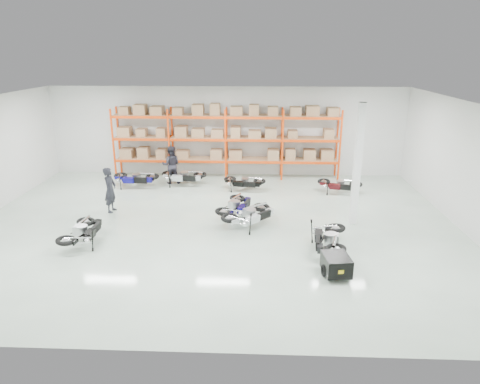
{
  "coord_description": "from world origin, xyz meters",
  "views": [
    {
      "loc": [
        1.58,
        -14.62,
        6.23
      ],
      "look_at": [
        0.94,
        0.71,
        1.1
      ],
      "focal_mm": 32.0,
      "sensor_mm": 36.0,
      "label": 1
    }
  ],
  "objects_px": {
    "person_left": "(110,190)",
    "moto_back_d": "(340,182)",
    "moto_touring_right": "(328,234)",
    "moto_blue_centre": "(236,203)",
    "person_back": "(171,165)",
    "moto_back_b": "(183,174)",
    "moto_silver_left": "(251,212)",
    "moto_black_far_left": "(83,228)",
    "moto_back_a": "(135,175)",
    "trailer": "(336,264)",
    "moto_back_c": "(244,180)"
  },
  "relations": [
    {
      "from": "trailer",
      "to": "person_back",
      "type": "distance_m",
      "value": 10.94
    },
    {
      "from": "trailer",
      "to": "moto_blue_centre",
      "type": "bearing_deg",
      "value": 117.52
    },
    {
      "from": "person_left",
      "to": "person_back",
      "type": "bearing_deg",
      "value": -17.73
    },
    {
      "from": "trailer",
      "to": "moto_back_b",
      "type": "xyz_separation_m",
      "value": [
        -5.87,
        8.5,
        0.21
      ]
    },
    {
      "from": "moto_silver_left",
      "to": "trailer",
      "type": "relative_size",
      "value": 1.26
    },
    {
      "from": "moto_back_d",
      "to": "person_left",
      "type": "bearing_deg",
      "value": 120.14
    },
    {
      "from": "moto_back_b",
      "to": "person_back",
      "type": "distance_m",
      "value": 0.76
    },
    {
      "from": "moto_touring_right",
      "to": "person_back",
      "type": "relative_size",
      "value": 1.06
    },
    {
      "from": "moto_back_b",
      "to": "moto_back_d",
      "type": "relative_size",
      "value": 1.1
    },
    {
      "from": "moto_black_far_left",
      "to": "trailer",
      "type": "height_order",
      "value": "moto_black_far_left"
    },
    {
      "from": "person_left",
      "to": "moto_back_d",
      "type": "bearing_deg",
      "value": -68.86
    },
    {
      "from": "moto_blue_centre",
      "to": "person_back",
      "type": "distance_m",
      "value": 5.51
    },
    {
      "from": "moto_blue_centre",
      "to": "moto_back_b",
      "type": "bearing_deg",
      "value": -39.0
    },
    {
      "from": "trailer",
      "to": "moto_touring_right",
      "type": "bearing_deg",
      "value": 82.89
    },
    {
      "from": "moto_silver_left",
      "to": "moto_black_far_left",
      "type": "distance_m",
      "value": 5.82
    },
    {
      "from": "moto_blue_centre",
      "to": "moto_back_d",
      "type": "bearing_deg",
      "value": -129.14
    },
    {
      "from": "moto_blue_centre",
      "to": "person_back",
      "type": "height_order",
      "value": "person_back"
    },
    {
      "from": "moto_back_c",
      "to": "person_back",
      "type": "relative_size",
      "value": 0.92
    },
    {
      "from": "trailer",
      "to": "person_back",
      "type": "relative_size",
      "value": 0.83
    },
    {
      "from": "moto_back_a",
      "to": "person_back",
      "type": "bearing_deg",
      "value": -62.59
    },
    {
      "from": "moto_touring_right",
      "to": "moto_back_d",
      "type": "bearing_deg",
      "value": 86.25
    },
    {
      "from": "moto_back_b",
      "to": "person_back",
      "type": "relative_size",
      "value": 1.02
    },
    {
      "from": "moto_touring_right",
      "to": "moto_back_a",
      "type": "distance_m",
      "value": 10.38
    },
    {
      "from": "moto_blue_centre",
      "to": "moto_touring_right",
      "type": "bearing_deg",
      "value": 153.48
    },
    {
      "from": "moto_black_far_left",
      "to": "moto_silver_left",
      "type": "bearing_deg",
      "value": -161.78
    },
    {
      "from": "moto_touring_right",
      "to": "person_left",
      "type": "height_order",
      "value": "person_left"
    },
    {
      "from": "trailer",
      "to": "moto_back_d",
      "type": "height_order",
      "value": "moto_back_d"
    },
    {
      "from": "moto_blue_centre",
      "to": "moto_back_b",
      "type": "xyz_separation_m",
      "value": [
        -2.78,
        4.03,
        -0.01
      ]
    },
    {
      "from": "moto_blue_centre",
      "to": "moto_black_far_left",
      "type": "distance_m",
      "value": 5.66
    },
    {
      "from": "moto_silver_left",
      "to": "moto_black_far_left",
      "type": "relative_size",
      "value": 1.03
    },
    {
      "from": "moto_touring_right",
      "to": "moto_back_c",
      "type": "relative_size",
      "value": 1.15
    },
    {
      "from": "trailer",
      "to": "moto_back_c",
      "type": "xyz_separation_m",
      "value": [
        -2.93,
        7.82,
        0.15
      ]
    },
    {
      "from": "moto_touring_right",
      "to": "person_back",
      "type": "distance_m",
      "value": 9.69
    },
    {
      "from": "moto_silver_left",
      "to": "moto_blue_centre",
      "type": "bearing_deg",
      "value": -14.59
    },
    {
      "from": "moto_blue_centre",
      "to": "moto_silver_left",
      "type": "relative_size",
      "value": 0.98
    },
    {
      "from": "moto_back_a",
      "to": "moto_touring_right",
      "type": "bearing_deg",
      "value": -124.99
    },
    {
      "from": "moto_black_far_left",
      "to": "person_left",
      "type": "distance_m",
      "value": 3.08
    },
    {
      "from": "moto_back_a",
      "to": "person_left",
      "type": "xyz_separation_m",
      "value": [
        -0.06,
        -3.21,
        0.34
      ]
    },
    {
      "from": "moto_back_a",
      "to": "person_left",
      "type": "relative_size",
      "value": 1.03
    },
    {
      "from": "person_back",
      "to": "moto_blue_centre",
      "type": "bearing_deg",
      "value": 120.47
    },
    {
      "from": "moto_blue_centre",
      "to": "trailer",
      "type": "distance_m",
      "value": 5.44
    },
    {
      "from": "moto_back_b",
      "to": "moto_touring_right",
      "type": "bearing_deg",
      "value": -134.83
    },
    {
      "from": "moto_silver_left",
      "to": "moto_touring_right",
      "type": "relative_size",
      "value": 1.0
    },
    {
      "from": "moto_black_far_left",
      "to": "moto_back_a",
      "type": "height_order",
      "value": "moto_black_far_left"
    },
    {
      "from": "moto_back_a",
      "to": "person_left",
      "type": "distance_m",
      "value": 3.23
    },
    {
      "from": "moto_back_a",
      "to": "moto_back_c",
      "type": "height_order",
      "value": "moto_back_a"
    },
    {
      "from": "moto_back_d",
      "to": "moto_silver_left",
      "type": "bearing_deg",
      "value": 150.19
    },
    {
      "from": "moto_back_c",
      "to": "moto_silver_left",
      "type": "bearing_deg",
      "value": -162.63
    },
    {
      "from": "moto_back_c",
      "to": "person_left",
      "type": "distance_m",
      "value": 6.01
    },
    {
      "from": "moto_silver_left",
      "to": "person_left",
      "type": "distance_m",
      "value": 5.81
    }
  ]
}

